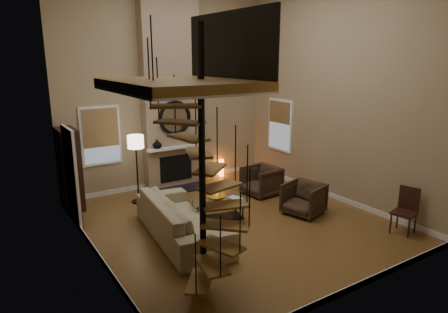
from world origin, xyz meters
TOP-DOWN VIEW (x-y plane):
  - ground at (0.00, 0.00)m, footprint 6.00×6.50m
  - back_wall at (0.00, 3.25)m, footprint 6.00×0.02m
  - front_wall at (0.00, -3.25)m, footprint 6.00×0.02m
  - left_wall at (-3.00, 0.00)m, footprint 0.02×6.50m
  - right_wall at (3.00, 0.00)m, footprint 0.02×6.50m
  - baseboard_back at (0.00, 3.24)m, footprint 6.00×0.02m
  - baseboard_front at (0.00, -3.24)m, footprint 6.00×0.02m
  - baseboard_left at (-2.99, 0.00)m, footprint 0.02×6.50m
  - baseboard_right at (2.99, 0.00)m, footprint 0.02×6.50m
  - chimney_breast at (0.00, 3.06)m, footprint 1.60×0.38m
  - hearth at (0.00, 2.57)m, footprint 1.50×0.60m
  - firebox at (0.00, 2.86)m, footprint 0.95×0.02m
  - mantel at (0.00, 2.78)m, footprint 1.70×0.18m
  - mirror_frame at (0.00, 2.84)m, footprint 0.94×0.10m
  - mirror_disc at (0.00, 2.85)m, footprint 0.80×0.01m
  - vase_left at (-0.55, 2.82)m, footprint 0.24×0.24m
  - vase_right at (0.60, 2.82)m, footprint 0.20×0.20m
  - window_back at (-1.90, 3.22)m, footprint 1.02×0.06m
  - window_right at (2.97, 2.00)m, footprint 0.06×1.02m
  - entry_door at (-2.95, 1.80)m, footprint 0.10×1.05m
  - loft at (-2.04, -1.80)m, footprint 1.70×2.20m
  - spiral_stair at (-1.78, -1.79)m, footprint 1.47×1.47m
  - hutch at (-2.81, 2.80)m, footprint 0.42×0.88m
  - sofa at (-1.33, -0.06)m, footprint 1.41×2.94m
  - armchair_near at (1.71, 1.12)m, footprint 0.93×0.90m
  - armchair_far at (1.69, -0.47)m, footprint 1.03×1.02m
  - coffee_table at (-0.22, 0.32)m, footprint 1.31×0.86m
  - bowl at (-0.22, 0.37)m, footprint 0.41×0.41m
  - book at (0.13, 0.17)m, footprint 0.28×0.33m
  - floor_lamp at (-1.33, 2.29)m, footprint 0.39×0.39m
  - accent_lamp at (1.63, 3.09)m, footprint 0.15×0.15m
  - side_chair at (2.69, -2.35)m, footprint 0.53×0.52m

SIDE VIEW (x-z plane):
  - ground at x=0.00m, z-range -0.01..0.00m
  - hearth at x=0.00m, z-range 0.00..0.04m
  - baseboard_back at x=0.00m, z-range 0.00..0.12m
  - baseboard_front at x=0.00m, z-range 0.00..0.12m
  - baseboard_left at x=-2.99m, z-range 0.00..0.12m
  - baseboard_right at x=2.99m, z-range 0.00..0.12m
  - accent_lamp at x=1.63m, z-range -0.01..0.51m
  - coffee_table at x=-0.22m, z-range 0.06..0.51m
  - armchair_near at x=1.71m, z-range -0.04..0.75m
  - armchair_far at x=1.69m, z-range -0.03..0.74m
  - sofa at x=-1.33m, z-range -0.02..0.81m
  - book at x=0.13m, z-range 0.45..0.48m
  - bowl at x=-0.22m, z-range 0.45..0.55m
  - side_chair at x=2.69m, z-range 0.05..1.00m
  - firebox at x=0.00m, z-range 0.19..0.91m
  - hutch at x=-2.81m, z-range -0.04..1.94m
  - entry_door at x=-2.95m, z-range -0.03..2.13m
  - mantel at x=0.00m, z-range 1.12..1.18m
  - vase_right at x=0.60m, z-range 1.18..1.39m
  - vase_left at x=-0.55m, z-range 1.18..1.43m
  - floor_lamp at x=-1.33m, z-range 0.56..2.27m
  - window_back at x=-1.90m, z-range 0.86..2.38m
  - window_right at x=2.97m, z-range 0.87..2.39m
  - spiral_stair at x=-1.78m, z-range -0.25..3.81m
  - mirror_frame at x=0.00m, z-range 1.48..2.42m
  - mirror_disc at x=0.00m, z-range 1.55..2.35m
  - back_wall at x=0.00m, z-range 0.00..5.50m
  - front_wall at x=0.00m, z-range 0.00..5.50m
  - left_wall at x=-3.00m, z-range 0.00..5.50m
  - right_wall at x=3.00m, z-range 0.00..5.50m
  - chimney_breast at x=0.00m, z-range 0.00..5.50m
  - loft at x=-2.04m, z-range 2.69..3.78m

